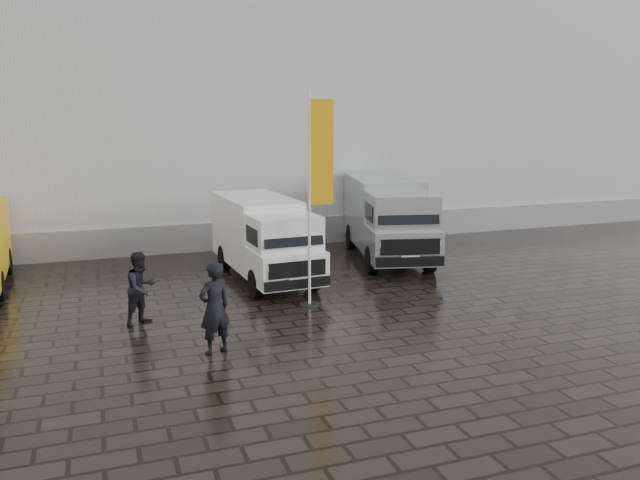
{
  "coord_description": "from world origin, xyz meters",
  "views": [
    {
      "loc": [
        -5.45,
        -13.82,
        4.69
      ],
      "look_at": [
        0.27,
        2.2,
        1.32
      ],
      "focal_mm": 35.0,
      "sensor_mm": 36.0,
      "label": 1
    }
  ],
  "objects_px": {
    "van_white": "(264,240)",
    "flagpole": "(316,187)",
    "van_silver": "(387,220)",
    "person_front": "(214,308)",
    "person_tent": "(141,288)",
    "wheelie_bin": "(428,224)"
  },
  "relations": [
    {
      "from": "flagpole",
      "to": "person_tent",
      "type": "distance_m",
      "value": 4.77
    },
    {
      "from": "van_white",
      "to": "flagpole",
      "type": "height_order",
      "value": "flagpole"
    },
    {
      "from": "van_silver",
      "to": "person_front",
      "type": "bearing_deg",
      "value": -123.28
    },
    {
      "from": "van_white",
      "to": "wheelie_bin",
      "type": "height_order",
      "value": "van_white"
    },
    {
      "from": "wheelie_bin",
      "to": "person_tent",
      "type": "bearing_deg",
      "value": -131.1
    },
    {
      "from": "flagpole",
      "to": "person_front",
      "type": "xyz_separation_m",
      "value": [
        -3.02,
        -2.46,
        -2.05
      ]
    },
    {
      "from": "van_silver",
      "to": "flagpole",
      "type": "bearing_deg",
      "value": -120.42
    },
    {
      "from": "van_white",
      "to": "flagpole",
      "type": "xyz_separation_m",
      "value": [
        0.6,
        -2.89,
        1.82
      ]
    },
    {
      "from": "van_white",
      "to": "wheelie_bin",
      "type": "bearing_deg",
      "value": 24.43
    },
    {
      "from": "van_silver",
      "to": "person_front",
      "type": "relative_size",
      "value": 3.23
    },
    {
      "from": "person_tent",
      "to": "flagpole",
      "type": "bearing_deg",
      "value": -36.67
    },
    {
      "from": "flagpole",
      "to": "person_front",
      "type": "distance_m",
      "value": 4.4
    },
    {
      "from": "van_silver",
      "to": "wheelie_bin",
      "type": "distance_m",
      "value": 4.26
    },
    {
      "from": "wheelie_bin",
      "to": "person_front",
      "type": "xyz_separation_m",
      "value": [
        -10.11,
        -9.37,
        0.41
      ]
    },
    {
      "from": "person_front",
      "to": "wheelie_bin",
      "type": "bearing_deg",
      "value": -159.03
    },
    {
      "from": "person_front",
      "to": "person_tent",
      "type": "distance_m",
      "value": 2.7
    },
    {
      "from": "van_white",
      "to": "person_tent",
      "type": "relative_size",
      "value": 3.19
    },
    {
      "from": "van_silver",
      "to": "person_tent",
      "type": "xyz_separation_m",
      "value": [
        -8.22,
        -4.2,
        -0.48
      ]
    },
    {
      "from": "van_silver",
      "to": "person_front",
      "type": "height_order",
      "value": "van_silver"
    },
    {
      "from": "van_silver",
      "to": "flagpole",
      "type": "relative_size",
      "value": 1.15
    },
    {
      "from": "van_white",
      "to": "flagpole",
      "type": "bearing_deg",
      "value": -81.52
    },
    {
      "from": "flagpole",
      "to": "person_tent",
      "type": "relative_size",
      "value": 3.14
    }
  ]
}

